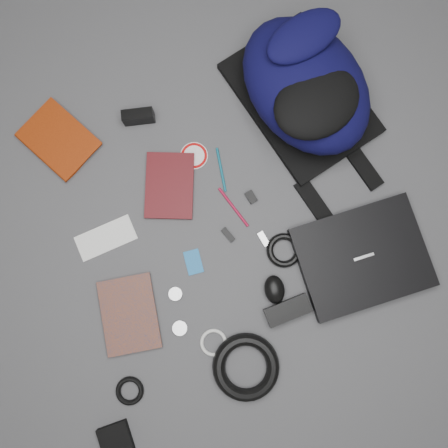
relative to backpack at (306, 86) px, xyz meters
name	(u,v)px	position (x,y,z in m)	size (l,w,h in m)	color
ground	(224,225)	(-0.40, -0.29, -0.11)	(4.00, 4.00, 0.00)	#4F4F51
backpack	(306,86)	(0.00, 0.00, 0.00)	(0.37, 0.54, 0.22)	black
laptop	(362,257)	(-0.03, -0.56, -0.09)	(0.39, 0.31, 0.04)	black
textbook_red	(40,159)	(-0.87, 0.14, -0.10)	(0.17, 0.23, 0.03)	maroon
comic_book	(102,320)	(-0.87, -0.42, -0.10)	(0.17, 0.24, 0.02)	#C5530E
envelope	(106,238)	(-0.77, -0.18, -0.11)	(0.19, 0.09, 0.00)	white
dvd_case	(170,186)	(-0.51, -0.11, -0.10)	(0.15, 0.22, 0.02)	#430D10
compact_camera	(138,117)	(-0.52, 0.14, -0.08)	(0.10, 0.04, 0.06)	black
sticker_disc	(194,156)	(-0.40, -0.04, -0.11)	(0.09, 0.09, 0.00)	white
pen_teal	(221,170)	(-0.34, -0.12, -0.11)	(0.01, 0.01, 0.15)	#0C5B72
pen_red	(233,207)	(-0.35, -0.25, -0.11)	(0.01, 0.01, 0.16)	maroon
id_badge	(193,262)	(-0.53, -0.36, -0.11)	(0.05, 0.08, 0.00)	#1767AE
usb_black	(228,235)	(-0.40, -0.33, -0.11)	(0.02, 0.05, 0.01)	black
usb_silver	(263,239)	(-0.30, -0.38, -0.11)	(0.02, 0.05, 0.01)	#BABABD
key_fob	(251,197)	(-0.28, -0.24, -0.11)	(0.03, 0.04, 0.01)	black
mouse	(275,289)	(-0.33, -0.54, -0.09)	(0.06, 0.09, 0.05)	black
headphone_left	(180,328)	(-0.65, -0.54, -0.11)	(0.05, 0.05, 0.01)	#AFB0B2
headphone_right	(175,294)	(-0.62, -0.44, -0.11)	(0.04, 0.04, 0.01)	#A7A7A9
cable_coil	(284,250)	(-0.25, -0.44, -0.10)	(0.11, 0.11, 0.02)	black
power_brick	(288,310)	(-0.32, -0.62, -0.09)	(0.14, 0.06, 0.03)	black
power_cord_coil	(246,367)	(-0.51, -0.73, -0.09)	(0.21, 0.21, 0.04)	black
pouch	(116,440)	(-0.96, -0.77, -0.10)	(0.09, 0.09, 0.02)	black
earbud_coil	(130,391)	(-0.87, -0.66, -0.10)	(0.09, 0.09, 0.02)	black
white_cable_coil	(214,343)	(-0.57, -0.62, -0.11)	(0.09, 0.09, 0.01)	white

